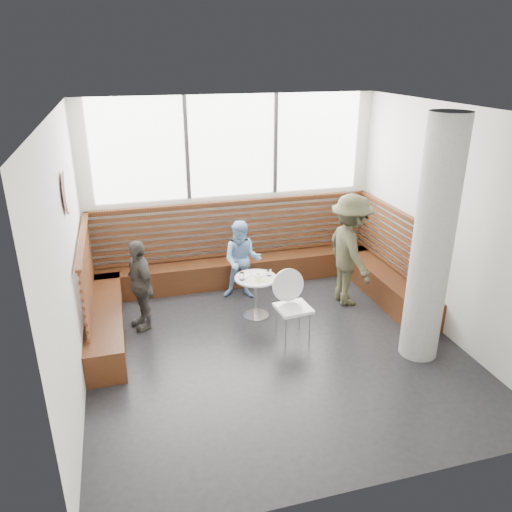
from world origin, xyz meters
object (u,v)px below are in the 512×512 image
object	(u,v)px
concrete_column	(433,243)
child_left	(140,285)
cafe_chair	(292,299)
child_back	(242,260)
cafe_table	(256,288)
adult_man	(350,250)

from	to	relation	value
concrete_column	child_left	xyz separation A→B (m)	(-3.56, 1.74, -0.92)
cafe_chair	child_back	bearing A→B (deg)	98.85
cafe_table	child_back	distance (m)	0.73
child_back	adult_man	bearing A→B (deg)	-3.04
cafe_table	child_left	distance (m)	1.73
cafe_chair	adult_man	bearing A→B (deg)	26.28
child_left	adult_man	bearing A→B (deg)	69.73
cafe_chair	child_left	xyz separation A→B (m)	(-2.03, 0.86, 0.09)
concrete_column	cafe_table	world-z (taller)	concrete_column
child_back	concrete_column	bearing A→B (deg)	-31.68
child_back	child_left	world-z (taller)	child_left
concrete_column	adult_man	bearing A→B (deg)	100.03
cafe_table	child_back	xyz separation A→B (m)	(-0.03, 0.70, 0.19)
cafe_table	child_left	world-z (taller)	child_left
cafe_table	adult_man	xyz separation A→B (m)	(1.57, 0.07, 0.43)
cafe_chair	child_left	distance (m)	2.21
cafe_chair	cafe_table	bearing A→B (deg)	109.41
adult_man	cafe_chair	bearing A→B (deg)	121.89
cafe_chair	adult_man	distance (m)	1.49
cafe_table	cafe_chair	bearing A→B (deg)	-64.98
adult_man	cafe_table	bearing A→B (deg)	92.47
concrete_column	adult_man	xyz separation A→B (m)	(-0.29, 1.65, -0.69)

